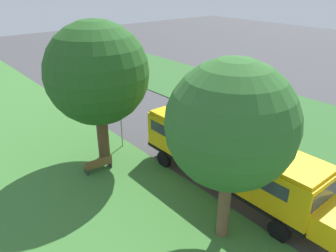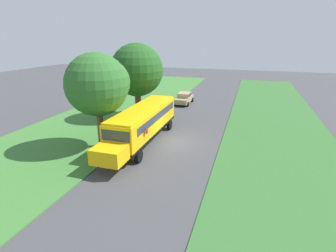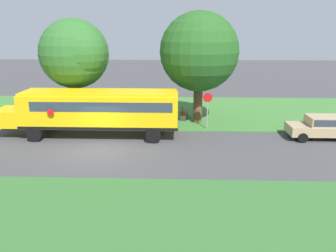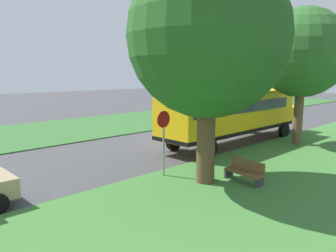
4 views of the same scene
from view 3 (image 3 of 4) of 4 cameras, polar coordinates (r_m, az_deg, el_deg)
ground_plane at (r=20.61m, az=-12.03°, el=-4.16°), size 120.00×120.00×0.00m
grass_verge at (r=29.96m, az=-7.55°, el=2.69°), size 12.00×80.00×0.08m
grass_far_side at (r=13.01m, az=-21.84°, el=-18.10°), size 10.00×80.00×0.07m
school_bus at (r=22.77m, az=-12.37°, el=2.87°), size 2.85×12.42×3.16m
car_tan_nearest at (r=24.38m, az=25.29°, el=-0.00°), size 2.02×4.40×1.56m
oak_tree_beside_bus at (r=25.44m, az=-15.73°, el=12.02°), size 5.08×5.08×7.94m
oak_tree_roadside_mid at (r=24.94m, az=5.80°, el=12.71°), size 5.91×5.91×8.48m
stop_sign at (r=23.99m, az=6.88°, el=3.38°), size 0.08×0.68×2.74m
park_bench at (r=26.86m, az=2.66°, el=2.14°), size 1.65×0.68×0.92m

